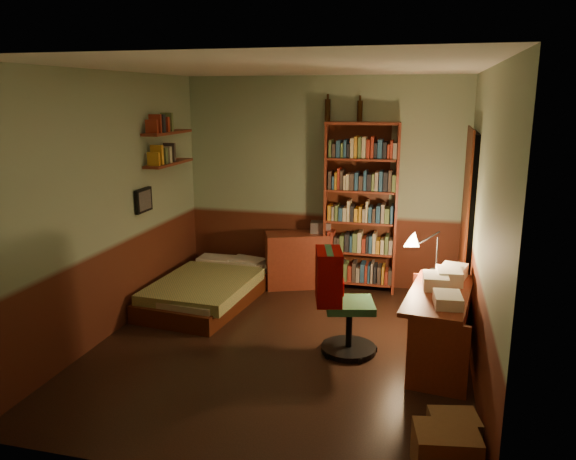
% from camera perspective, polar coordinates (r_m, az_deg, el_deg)
% --- Properties ---
extents(floor, '(3.50, 4.00, 0.02)m').
position_cam_1_polar(floor, '(5.55, -0.65, -11.80)').
color(floor, black).
rests_on(floor, ground).
extents(ceiling, '(3.50, 4.00, 0.02)m').
position_cam_1_polar(ceiling, '(5.02, -0.74, 16.31)').
color(ceiling, silver).
rests_on(ceiling, wall_back).
extents(wall_back, '(3.50, 0.02, 2.60)m').
position_cam_1_polar(wall_back, '(7.06, 3.56, 4.82)').
color(wall_back, gray).
rests_on(wall_back, ground).
extents(wall_left, '(0.02, 4.00, 2.60)m').
position_cam_1_polar(wall_left, '(5.83, -17.65, 2.36)').
color(wall_left, gray).
rests_on(wall_left, ground).
extents(wall_right, '(0.02, 4.00, 2.60)m').
position_cam_1_polar(wall_right, '(4.98, 19.25, 0.41)').
color(wall_right, gray).
rests_on(wall_right, ground).
extents(wall_front, '(3.50, 0.02, 2.60)m').
position_cam_1_polar(wall_front, '(3.30, -9.83, -5.53)').
color(wall_front, gray).
rests_on(wall_front, ground).
extents(doorway, '(0.06, 0.90, 2.00)m').
position_cam_1_polar(doorway, '(6.31, 17.78, 0.37)').
color(doorway, black).
rests_on(doorway, ground).
extents(door_trim, '(0.02, 0.98, 2.08)m').
position_cam_1_polar(door_trim, '(6.31, 17.46, 0.39)').
color(door_trim, '#3E180B').
rests_on(door_trim, ground).
extents(bed, '(1.14, 1.88, 0.53)m').
position_cam_1_polar(bed, '(6.65, -8.03, -5.02)').
color(bed, '#6F824E').
rests_on(bed, ground).
extents(dresser, '(0.86, 0.64, 0.69)m').
position_cam_1_polar(dresser, '(7.09, 0.90, -3.04)').
color(dresser, maroon).
rests_on(dresser, ground).
extents(mini_stereo, '(0.28, 0.23, 0.14)m').
position_cam_1_polar(mini_stereo, '(7.05, 3.36, 0.30)').
color(mini_stereo, '#B2B2B7').
rests_on(mini_stereo, dresser).
extents(bookshelf, '(0.91, 0.36, 2.06)m').
position_cam_1_polar(bookshelf, '(6.88, 7.34, 2.22)').
color(bookshelf, maroon).
rests_on(bookshelf, ground).
extents(bottle_left, '(0.09, 0.09, 0.26)m').
position_cam_1_polar(bottle_left, '(6.92, 4.04, 12.05)').
color(bottle_left, black).
rests_on(bottle_left, bookshelf).
extents(bottle_right, '(0.08, 0.08, 0.24)m').
position_cam_1_polar(bottle_right, '(6.86, 7.30, 11.90)').
color(bottle_right, black).
rests_on(bottle_right, bookshelf).
extents(desk, '(0.67, 1.29, 0.66)m').
position_cam_1_polar(desk, '(5.30, 14.90, -9.51)').
color(desk, maroon).
rests_on(desk, ground).
extents(paper_stack, '(0.29, 0.35, 0.12)m').
position_cam_1_polar(paper_stack, '(5.58, 16.43, -4.14)').
color(paper_stack, silver).
rests_on(paper_stack, desk).
extents(desk_lamp, '(0.26, 0.26, 0.66)m').
position_cam_1_polar(desk_lamp, '(5.68, 14.98, -0.90)').
color(desk_lamp, black).
rests_on(desk_lamp, desk).
extents(office_chair, '(0.59, 0.55, 0.99)m').
position_cam_1_polar(office_chair, '(5.28, 6.29, -7.30)').
color(office_chair, '#2E623B').
rests_on(office_chair, ground).
extents(red_jacket, '(0.27, 0.44, 0.49)m').
position_cam_1_polar(red_jacket, '(5.11, 4.43, 0.76)').
color(red_jacket, '#910706').
rests_on(red_jacket, office_chair).
extents(wall_shelf_lower, '(0.20, 0.90, 0.03)m').
position_cam_1_polar(wall_shelf_lower, '(6.68, -11.99, 6.65)').
color(wall_shelf_lower, maroon).
rests_on(wall_shelf_lower, wall_left).
extents(wall_shelf_upper, '(0.20, 0.90, 0.03)m').
position_cam_1_polar(wall_shelf_upper, '(6.65, -12.14, 9.65)').
color(wall_shelf_upper, maroon).
rests_on(wall_shelf_upper, wall_left).
extents(framed_picture, '(0.04, 0.32, 0.26)m').
position_cam_1_polar(framed_picture, '(6.33, -14.47, 2.94)').
color(framed_picture, black).
rests_on(framed_picture, wall_left).
extents(cardboard_box_a, '(0.45, 0.38, 0.30)m').
position_cam_1_polar(cardboard_box_a, '(3.98, 15.73, -20.86)').
color(cardboard_box_a, brown).
rests_on(cardboard_box_a, ground).
extents(cardboard_box_b, '(0.37, 0.33, 0.23)m').
position_cam_1_polar(cardboard_box_b, '(4.27, 16.47, -18.93)').
color(cardboard_box_b, brown).
rests_on(cardboard_box_b, ground).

